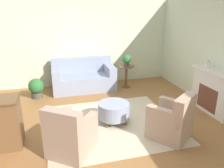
{
  "coord_description": "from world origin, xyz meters",
  "views": [
    {
      "loc": [
        -1.16,
        -4.25,
        2.47
      ],
      "look_at": [
        0.15,
        0.55,
        0.75
      ],
      "focal_mm": 35.0,
      "sensor_mm": 36.0,
      "label": 1
    }
  ],
  "objects": [
    {
      "name": "wall_back",
      "position": [
        0.0,
        3.05,
        1.4
      ],
      "size": [
        9.97,
        0.12,
        2.8
      ],
      "color": "beige",
      "rests_on": "ground_plane"
    },
    {
      "name": "rug",
      "position": [
        0.0,
        0.0,
        0.01
      ],
      "size": [
        2.82,
        2.55,
        0.01
      ],
      "color": "beige",
      "rests_on": "ground_plane"
    },
    {
      "name": "ottoman_table",
      "position": [
        0.06,
        0.05,
        0.3
      ],
      "size": [
        0.71,
        0.71,
        0.46
      ],
      "color": "#8E99B2",
      "rests_on": "rug"
    },
    {
      "name": "couch",
      "position": [
        -0.29,
        2.43,
        0.35
      ],
      "size": [
        1.93,
        0.98,
        0.97
      ],
      "color": "#8E99B2",
      "rests_on": "ground_plane"
    },
    {
      "name": "potted_plant_on_side_table",
      "position": [
        1.09,
        2.24,
        0.93
      ],
      "size": [
        0.28,
        0.28,
        0.37
      ],
      "color": "#4C4742",
      "rests_on": "side_table"
    },
    {
      "name": "fireplace",
      "position": [
        2.59,
        -0.07,
        0.56
      ],
      "size": [
        0.44,
        1.34,
        1.07
      ],
      "color": "silver",
      "rests_on": "ground_plane"
    },
    {
      "name": "armchair_left",
      "position": [
        -1.0,
        -0.87,
        0.37
      ],
      "size": [
        0.99,
        1.0,
        0.94
      ],
      "color": "tan",
      "rests_on": "rug"
    },
    {
      "name": "side_table",
      "position": [
        1.09,
        2.24,
        0.48
      ],
      "size": [
        0.51,
        0.51,
        0.72
      ],
      "color": "brown",
      "rests_on": "ground_plane"
    },
    {
      "name": "ground_plane",
      "position": [
        0.0,
        0.0,
        0.0
      ],
      "size": [
        16.0,
        16.0,
        0.0
      ],
      "primitive_type": "plane",
      "color": "#996638"
    },
    {
      "name": "vase_mantel_near",
      "position": [
        2.57,
        0.27,
        1.15
      ],
      "size": [
        0.14,
        0.14,
        0.21
      ],
      "color": "silver",
      "rests_on": "fireplace"
    },
    {
      "name": "armchair_right",
      "position": [
        1.0,
        -0.87,
        0.37
      ],
      "size": [
        0.99,
        1.0,
        0.94
      ],
      "color": "tan",
      "rests_on": "rug"
    },
    {
      "name": "potted_plant_floor",
      "position": [
        -1.72,
        2.05,
        0.31
      ],
      "size": [
        0.44,
        0.44,
        0.57
      ],
      "color": "#4C4742",
      "rests_on": "ground_plane"
    }
  ]
}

